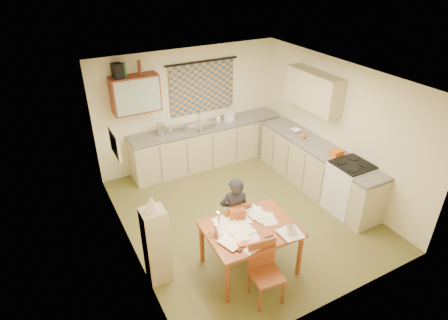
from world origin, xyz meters
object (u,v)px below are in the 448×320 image
stove (348,187)px  dining_table (250,248)px  counter_right (316,167)px  person (235,213)px  shelf_stand (156,246)px  counter_back (207,145)px  chair_far (235,230)px

stove → dining_table: bearing=-170.3°
counter_right → dining_table: 2.61m
person → shelf_stand: 1.30m
person → shelf_stand: bearing=24.1°
person → counter_back: bearing=-86.7°
counter_right → counter_back: bearing=127.9°
person → dining_table: bearing=105.2°
counter_right → person: size_ratio=2.34×
counter_back → chair_far: size_ratio=3.84×
counter_right → dining_table: (-2.29, -1.25, -0.07)m
counter_right → chair_far: counter_right is taller
dining_table → stove: bearing=11.8°
chair_far → shelf_stand: (-1.31, -0.12, 0.34)m
counter_back → chair_far: bearing=-106.5°
counter_back → shelf_stand: shelf_stand is taller
dining_table → chair_far: chair_far is taller
counter_back → dining_table: size_ratio=2.52×
stove → dining_table: stove is taller
person → shelf_stand: person is taller
shelf_stand → stove: bearing=-0.8°
counter_back → person: bearing=-106.8°
chair_far → person: size_ratio=0.68×
dining_table → person: 0.59m
stove → shelf_stand: 3.54m
counter_back → shelf_stand: bearing=-127.7°
counter_right → shelf_stand: size_ratio=2.45×
counter_back → dining_table: counter_back is taller
chair_far → counter_back: bearing=-104.0°
counter_right → stove: size_ratio=3.07×
counter_right → person: (-2.25, -0.72, 0.18)m
stove → person: person is taller
counter_back → dining_table: bearing=-104.8°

